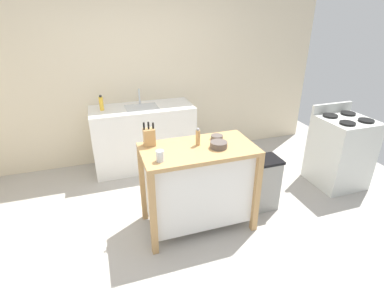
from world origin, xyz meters
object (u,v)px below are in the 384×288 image
at_px(pepper_grinder, 198,137).
at_px(drinking_cup, 160,156).
at_px(bottle_hand_soap, 101,103).
at_px(kitchen_island, 198,183).
at_px(bowl_stoneware_deep, 217,137).
at_px(bowl_ceramic_wide, 219,145).
at_px(knife_block, 149,137).
at_px(trash_bin, 262,183).
at_px(sink_faucet, 139,97).
at_px(stove, 340,151).

bearing_deg(pepper_grinder, drinking_cup, -153.52).
bearing_deg(bottle_hand_soap, kitchen_island, -61.66).
relative_size(bowl_stoneware_deep, bowl_ceramic_wide, 0.74).
bearing_deg(kitchen_island, knife_block, 155.26).
relative_size(drinking_cup, bottle_hand_soap, 0.50).
distance_m(kitchen_island, trash_bin, 0.82).
xyz_separation_m(kitchen_island, drinking_cup, (-0.41, -0.16, 0.45)).
relative_size(knife_block, bowl_ceramic_wide, 1.46).
distance_m(pepper_grinder, sink_faucet, 1.62).
relative_size(kitchen_island, bowl_stoneware_deep, 9.10).
xyz_separation_m(kitchen_island, bowl_stoneware_deep, (0.25, 0.13, 0.43)).
xyz_separation_m(bottle_hand_soap, stove, (2.85, -1.31, -0.54)).
bearing_deg(pepper_grinder, bowl_ceramic_wide, -35.14).
bearing_deg(stove, pepper_grinder, -175.29).
bearing_deg(pepper_grinder, knife_block, 161.91).
distance_m(drinking_cup, stove, 2.52).
height_order(sink_faucet, stove, sink_faucet).
height_order(kitchen_island, bottle_hand_soap, bottle_hand_soap).
height_order(bowl_stoneware_deep, bowl_ceramic_wide, bowl_ceramic_wide).
bearing_deg(sink_faucet, kitchen_island, -79.63).
distance_m(knife_block, sink_faucet, 1.45).
bearing_deg(drinking_cup, pepper_grinder, 26.48).
xyz_separation_m(bowl_ceramic_wide, bottle_hand_soap, (-1.01, 1.59, 0.05)).
height_order(bowl_stoneware_deep, pepper_grinder, pepper_grinder).
xyz_separation_m(bowl_ceramic_wide, sink_faucet, (-0.48, 1.71, 0.07)).
bearing_deg(kitchen_island, sink_faucet, 100.37).
height_order(bowl_ceramic_wide, sink_faucet, sink_faucet).
bearing_deg(trash_bin, pepper_grinder, -179.79).
xyz_separation_m(kitchen_island, trash_bin, (0.80, 0.06, -0.19)).
xyz_separation_m(bowl_stoneware_deep, bottle_hand_soap, (-1.07, 1.40, 0.06)).
bearing_deg(kitchen_island, bottle_hand_soap, 118.34).
bearing_deg(drinking_cup, trash_bin, 10.07).
relative_size(bowl_stoneware_deep, sink_faucet, 0.56).
xyz_separation_m(kitchen_island, bowl_ceramic_wide, (0.18, -0.07, 0.44)).
distance_m(kitchen_island, sink_faucet, 1.75).
xyz_separation_m(drinking_cup, bottle_hand_soap, (-0.41, 1.69, 0.03)).
distance_m(pepper_grinder, stove, 2.09).
height_order(knife_block, bottle_hand_soap, knife_block).
bearing_deg(trash_bin, stove, 7.57).
relative_size(kitchen_island, pepper_grinder, 6.14).
bearing_deg(bottle_hand_soap, bowl_stoneware_deep, -52.48).
bearing_deg(bottle_hand_soap, sink_faucet, 12.44).
height_order(bowl_stoneware_deep, stove, stove).
height_order(drinking_cup, stove, stove).
relative_size(knife_block, stove, 0.24).
relative_size(bowl_stoneware_deep, bottle_hand_soap, 0.60).
height_order(pepper_grinder, stove, pepper_grinder).
relative_size(knife_block, bottle_hand_soap, 1.19).
relative_size(knife_block, trash_bin, 0.38).
height_order(knife_block, trash_bin, knife_block).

